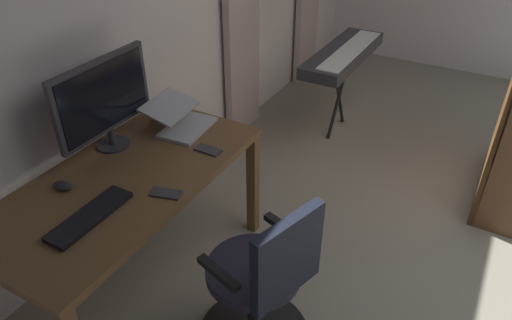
# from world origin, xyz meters

# --- Properties ---
(curtain_right_panel) EXTENTS (0.46, 0.06, 2.11)m
(curtain_right_panel) POSITION_xyz_m (-0.51, -2.67, 1.05)
(curtain_right_panel) COLOR #C1ADA8
(curtain_right_panel) RESTS_ON ground
(desk) EXTENTS (1.48, 0.74, 0.75)m
(desk) POSITION_xyz_m (1.32, -2.26, 0.66)
(desk) COLOR brown
(desk) RESTS_ON ground
(office_chair) EXTENTS (0.56, 0.56, 0.93)m
(office_chair) POSITION_xyz_m (1.37, -1.46, 0.44)
(office_chair) COLOR black
(office_chair) RESTS_ON ground
(computer_monitor) EXTENTS (0.63, 0.18, 0.49)m
(computer_monitor) POSITION_xyz_m (1.13, -2.52, 1.03)
(computer_monitor) COLOR #333338
(computer_monitor) RESTS_ON desk
(computer_keyboard) EXTENTS (0.42, 0.12, 0.02)m
(computer_keyboard) POSITION_xyz_m (1.63, -2.18, 0.76)
(computer_keyboard) COLOR black
(computer_keyboard) RESTS_ON desk
(laptop) EXTENTS (0.36, 0.35, 0.16)m
(laptop) POSITION_xyz_m (0.79, -2.31, 0.80)
(laptop) COLOR #B7BCC1
(laptop) RESTS_ON desk
(computer_mouse) EXTENTS (0.06, 0.10, 0.04)m
(computer_mouse) POSITION_xyz_m (1.54, -2.45, 0.77)
(computer_mouse) COLOR #232328
(computer_mouse) RESTS_ON desk
(cell_phone_face_up) EXTENTS (0.10, 0.16, 0.01)m
(cell_phone_face_up) POSITION_xyz_m (1.33, -1.99, 0.76)
(cell_phone_face_up) COLOR #333338
(cell_phone_face_up) RESTS_ON desk
(cell_phone_by_monitor) EXTENTS (0.07, 0.14, 0.01)m
(cell_phone_by_monitor) POSITION_xyz_m (0.92, -2.03, 0.76)
(cell_phone_by_monitor) COLOR #333338
(cell_phone_by_monitor) RESTS_ON desk
(mug_coffee) EXTENTS (0.13, 0.09, 0.09)m
(mug_coffee) POSITION_xyz_m (0.77, -2.52, 0.80)
(mug_coffee) COLOR gold
(mug_coffee) RESTS_ON desk
(piano_keyboard) EXTENTS (1.08, 0.33, 0.76)m
(piano_keyboard) POSITION_xyz_m (-0.87, -1.93, 0.69)
(piano_keyboard) COLOR black
(piano_keyboard) RESTS_ON ground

